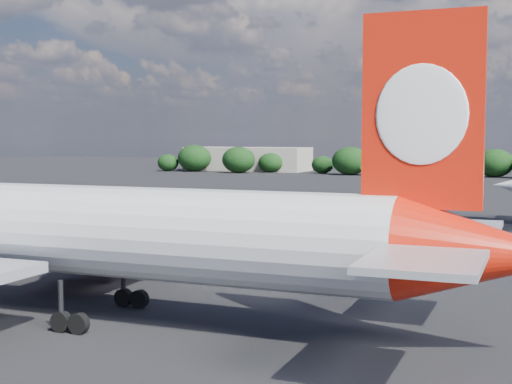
% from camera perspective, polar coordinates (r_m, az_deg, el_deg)
% --- Properties ---
extents(ground, '(500.00, 500.00, 0.00)m').
position_cam_1_polar(ground, '(98.54, 2.53, -2.36)').
color(ground, black).
rests_on(ground, ground).
extents(qantas_airliner, '(55.61, 52.80, 18.19)m').
position_cam_1_polar(qantas_airliner, '(46.89, -13.23, -3.20)').
color(qantas_airliner, silver).
rests_on(qantas_airliner, ground).
extents(terminal_building, '(42.00, 16.00, 8.00)m').
position_cam_1_polar(terminal_building, '(244.84, -0.69, 2.66)').
color(terminal_building, gray).
rests_on(terminal_building, ground).
extents(highway_sign, '(6.00, 0.30, 4.50)m').
position_cam_1_polar(highway_sign, '(214.23, 9.10, 2.11)').
color(highway_sign, '#136319').
rests_on(highway_sign, ground).
extents(billboard_yellow, '(5.00, 0.30, 5.50)m').
position_cam_1_polar(billboard_yellow, '(214.81, 17.28, 2.17)').
color(billboard_yellow, gold).
rests_on(billboard_yellow, ground).
extents(horizon_treeline, '(201.99, 16.47, 8.96)m').
position_cam_1_polar(horizon_treeline, '(213.77, 16.24, 2.20)').
color(horizon_treeline, black).
rests_on(horizon_treeline, ground).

